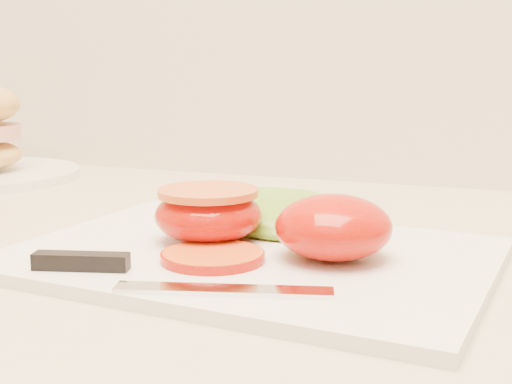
% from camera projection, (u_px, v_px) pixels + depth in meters
% --- Properties ---
extents(cutting_board, '(0.39, 0.30, 0.01)m').
position_uv_depth(cutting_board, '(252.00, 257.00, 0.56)').
color(cutting_board, white).
rests_on(cutting_board, counter).
extents(tomato_half_dome, '(0.09, 0.09, 0.05)m').
position_uv_depth(tomato_half_dome, '(333.00, 227.00, 0.53)').
color(tomato_half_dome, '#B92109').
rests_on(tomato_half_dome, cutting_board).
extents(tomato_half_cut, '(0.09, 0.09, 0.04)m').
position_uv_depth(tomato_half_cut, '(208.00, 213.00, 0.58)').
color(tomato_half_cut, '#B92109').
rests_on(tomato_half_cut, cutting_board).
extents(tomato_slice_0, '(0.07, 0.07, 0.01)m').
position_uv_depth(tomato_slice_0, '(213.00, 256.00, 0.53)').
color(tomato_slice_0, orange).
rests_on(tomato_slice_0, cutting_board).
extents(lettuce_leaf_0, '(0.15, 0.10, 0.03)m').
position_uv_depth(lettuce_leaf_0, '(274.00, 213.00, 0.63)').
color(lettuce_leaf_0, '#71BC31').
rests_on(lettuce_leaf_0, cutting_board).
extents(lettuce_leaf_1, '(0.14, 0.13, 0.02)m').
position_uv_depth(lettuce_leaf_1, '(324.00, 218.00, 0.61)').
color(lettuce_leaf_1, '#71BC31').
rests_on(lettuce_leaf_1, cutting_board).
extents(knife, '(0.22, 0.05, 0.01)m').
position_uv_depth(knife, '(134.00, 272.00, 0.49)').
color(knife, silver).
rests_on(knife, cutting_board).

